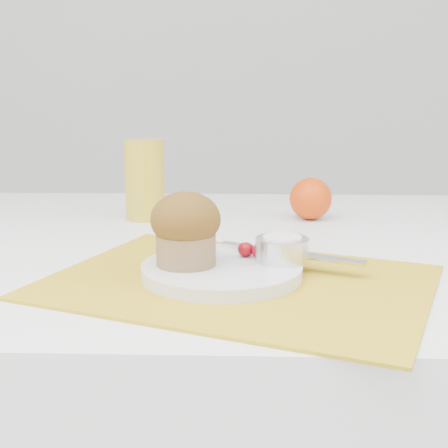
{
  "coord_description": "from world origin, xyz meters",
  "views": [
    {
      "loc": [
        -0.03,
        -0.85,
        0.98
      ],
      "look_at": [
        -0.05,
        -0.06,
        0.8
      ],
      "focal_mm": 50.0,
      "sensor_mm": 36.0,
      "label": 1
    }
  ],
  "objects_px": {
    "plate": "(222,271)",
    "orange": "(311,199)",
    "juice_glass": "(145,180)",
    "muffin": "(186,228)"
  },
  "relations": [
    {
      "from": "orange",
      "to": "plate",
      "type": "bearing_deg",
      "value": -112.1
    },
    {
      "from": "juice_glass",
      "to": "muffin",
      "type": "xyz_separation_m",
      "value": [
        0.1,
        -0.34,
        -0.01
      ]
    },
    {
      "from": "orange",
      "to": "juice_glass",
      "type": "height_order",
      "value": "juice_glass"
    },
    {
      "from": "plate",
      "to": "orange",
      "type": "xyz_separation_m",
      "value": [
        0.14,
        0.34,
        0.02
      ]
    },
    {
      "from": "juice_glass",
      "to": "muffin",
      "type": "height_order",
      "value": "juice_glass"
    },
    {
      "from": "muffin",
      "to": "juice_glass",
      "type": "bearing_deg",
      "value": 106.64
    },
    {
      "from": "orange",
      "to": "muffin",
      "type": "distance_m",
      "value": 0.39
    },
    {
      "from": "juice_glass",
      "to": "orange",
      "type": "bearing_deg",
      "value": 0.97
    },
    {
      "from": "juice_glass",
      "to": "plate",
      "type": "bearing_deg",
      "value": -67.01
    },
    {
      "from": "plate",
      "to": "juice_glass",
      "type": "bearing_deg",
      "value": 112.99
    }
  ]
}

